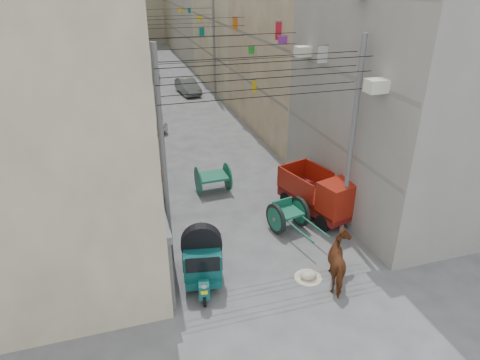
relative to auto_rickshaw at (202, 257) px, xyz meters
name	(u,v)px	position (x,y,z in m)	size (l,w,h in m)	color
building_row_left	(64,16)	(-5.29, 29.61, 5.43)	(8.00, 62.00, 14.00)	beige
building_row_right	(243,12)	(10.70, 29.61, 5.43)	(8.00, 62.00, 14.00)	gray
shutters_left	(147,178)	(-1.21, 5.86, 0.47)	(0.18, 14.40, 2.88)	#45454A
signboards	(185,77)	(2.70, 17.14, 2.40)	(8.22, 40.52, 5.67)	yellow
ac_units	(341,43)	(6.36, 3.15, 6.41)	(0.70, 6.55, 3.35)	silver
utility_poles	(199,84)	(2.71, 12.49, 2.97)	(7.40, 22.20, 8.00)	slate
overhead_cables	(208,41)	(2.71, 9.89, 5.74)	(7.40, 22.52, 1.12)	black
auto_rickshaw	(202,257)	(0.00, 0.00, 0.00)	(1.70, 2.55, 1.74)	black
tonga_cart	(288,215)	(4.18, 2.29, -0.34)	(1.66, 3.06, 1.31)	black
mini_truck	(324,198)	(6.02, 2.67, -0.02)	(2.60, 4.04, 2.10)	black
second_cart	(213,178)	(1.98, 6.58, -0.28)	(1.64, 1.46, 1.40)	#155B43
feed_sack	(308,274)	(3.63, -0.96, -0.87)	(0.62, 0.49, 0.31)	beige
horse	(342,263)	(4.57, -1.51, -0.16)	(0.93, 2.04, 1.73)	brown
distant_car_white	(150,120)	(0.07, 17.12, -0.42)	(1.44, 3.58, 1.22)	silver
distant_car_grey	(188,86)	(4.34, 25.78, -0.37)	(1.40, 4.00, 1.32)	#4C514E
distant_car_green	(147,73)	(1.52, 32.91, -0.41)	(1.72, 4.22, 1.23)	#216251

